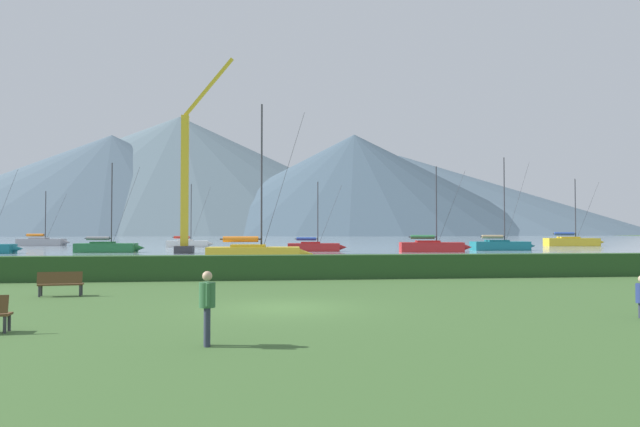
{
  "coord_description": "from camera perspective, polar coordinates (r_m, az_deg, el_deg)",
  "views": [
    {
      "loc": [
        -1.07,
        -18.85,
        2.56
      ],
      "look_at": [
        9.0,
        66.2,
        5.01
      ],
      "focal_mm": 32.14,
      "sensor_mm": 36.0,
      "label": 1
    }
  ],
  "objects": [
    {
      "name": "sailboat_slip_1",
      "position": [
        46.72,
        -6.49,
        -3.87
      ],
      "size": [
        8.67,
        2.98,
        12.82
      ],
      "rotation": [
        0.0,
        0.0,
        -0.06
      ],
      "color": "gold",
      "rests_on": "harbor_water"
    },
    {
      "name": "sailboat_slip_3",
      "position": [
        68.18,
        -0.58,
        -3.3
      ],
      "size": [
        7.15,
        2.53,
        8.31
      ],
      "rotation": [
        0.0,
        0.0,
        -0.07
      ],
      "color": "red",
      "rests_on": "harbor_water"
    },
    {
      "name": "distant_hill_east_ridge",
      "position": [
        403.38,
        -13.85,
        3.75
      ],
      "size": [
        342.01,
        342.01,
        80.14
      ],
      "primitive_type": "cone",
      "color": "slate",
      "rests_on": "ground_plane"
    },
    {
      "name": "hedge_line",
      "position": [
        29.94,
        -4.71,
        -5.35
      ],
      "size": [
        80.0,
        1.2,
        1.25
      ],
      "primitive_type": "cube",
      "color": "#284C23",
      "rests_on": "ground_plane"
    },
    {
      "name": "ground_plane",
      "position": [
        19.06,
        -3.52,
        -9.36
      ],
      "size": [
        1000.0,
        1000.0,
        0.0
      ],
      "primitive_type": "plane",
      "color": "#3D602D"
    },
    {
      "name": "sailboat_slip_8",
      "position": [
        74.95,
        17.57,
        -2.99
      ],
      "size": [
        8.14,
        2.55,
        11.63
      ],
      "rotation": [
        0.0,
        0.0,
        -0.02
      ],
      "color": "#19707A",
      "rests_on": "harbor_water"
    },
    {
      "name": "distant_hill_west_ridge",
      "position": [
        359.82,
        -20.06,
        2.73
      ],
      "size": [
        251.62,
        251.62,
        58.7
      ],
      "primitive_type": "cone",
      "color": "#4C6070",
      "rests_on": "ground_plane"
    },
    {
      "name": "park_bench_under_tree",
      "position": [
        24.35,
        -24.43,
        -6.28
      ],
      "size": [
        1.66,
        0.65,
        0.95
      ],
      "rotation": [
        0.0,
        0.0,
        0.11
      ],
      "color": "brown",
      "rests_on": "ground_plane"
    },
    {
      "name": "sailboat_slip_11",
      "position": [
        67.33,
        11.11,
        -3.2
      ],
      "size": [
        8.42,
        3.37,
        9.91
      ],
      "rotation": [
        0.0,
        0.0,
        -0.13
      ],
      "color": "red",
      "rests_on": "harbor_water"
    },
    {
      "name": "distant_hill_central_peak",
      "position": [
        330.19,
        3.44,
        2.92
      ],
      "size": [
        217.58,
        217.58,
        57.56
      ],
      "primitive_type": "cone",
      "color": "#425666",
      "rests_on": "ground_plane"
    },
    {
      "name": "sailboat_slip_6",
      "position": [
        87.28,
        -13.01,
        -2.89
      ],
      "size": [
        6.97,
        2.27,
        9.38
      ],
      "rotation": [
        0.0,
        0.0,
        0.04
      ],
      "color": "white",
      "rests_on": "harbor_water"
    },
    {
      "name": "sailboat_slip_4",
      "position": [
        69.12,
        -20.44,
        -3.13
      ],
      "size": [
        7.71,
        2.7,
        10.18
      ],
      "rotation": [
        0.0,
        0.0,
        -0.07
      ],
      "color": "#236B38",
      "rests_on": "harbor_water"
    },
    {
      "name": "distant_hill_far_shoulder",
      "position": [
        400.56,
        7.9,
        1.88
      ],
      "size": [
        316.46,
        316.46,
        54.08
      ],
      "primitive_type": "cone",
      "color": "#4C6070",
      "rests_on": "ground_plane"
    },
    {
      "name": "harbor_water",
      "position": [
        155.88,
        -6.36,
        -2.57
      ],
      "size": [
        320.0,
        246.0,
        0.0
      ],
      "primitive_type": "cube",
      "color": "#8499A8",
      "rests_on": "ground_plane"
    },
    {
      "name": "dock_crane",
      "position": [
        64.47,
        -13.14,
        2.35
      ],
      "size": [
        6.25,
        2.0,
        21.74
      ],
      "color": "#333338",
      "rests_on": "ground_plane"
    },
    {
      "name": "person_standing_walker",
      "position": [
        13.02,
        -11.17,
        -8.62
      ],
      "size": [
        0.36,
        0.57,
        1.65
      ],
      "rotation": [
        0.0,
        0.0,
        0.13
      ],
      "color": "#2D3347",
      "rests_on": "ground_plane"
    },
    {
      "name": "sailboat_slip_9",
      "position": [
        98.75,
        23.82,
        -2.54
      ],
      "size": [
        9.4,
        3.76,
        10.65
      ],
      "rotation": [
        0.0,
        0.0,
        -0.13
      ],
      "color": "gold",
      "rests_on": "harbor_water"
    },
    {
      "name": "sailboat_slip_7",
      "position": [
        102.14,
        -25.94,
        -2.53
      ],
      "size": [
        8.34,
        3.16,
        8.79
      ],
      "rotation": [
        0.0,
        0.0,
        -0.11
      ],
      "color": "#9E9EA3",
      "rests_on": "harbor_water"
    }
  ]
}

